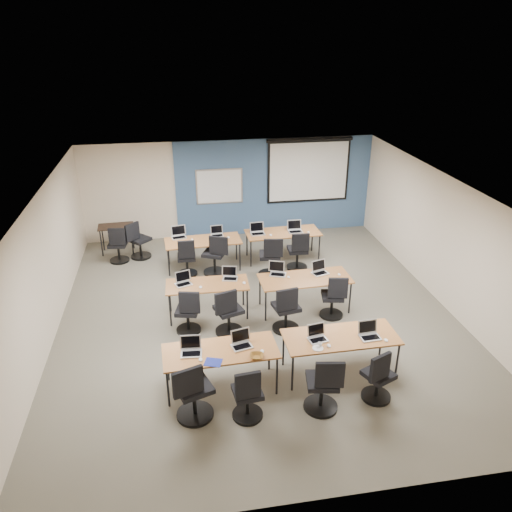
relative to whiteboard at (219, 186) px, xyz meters
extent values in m
cube|color=#6B6354|center=(0.30, -4.43, -1.45)|extent=(8.00, 9.00, 0.02)
cube|color=white|center=(0.30, -4.43, 1.25)|extent=(8.00, 9.00, 0.02)
cube|color=beige|center=(0.30, 0.07, -0.10)|extent=(8.00, 0.04, 2.70)
cube|color=beige|center=(0.30, -8.93, -0.10)|extent=(8.00, 0.04, 2.70)
cube|color=beige|center=(-3.70, -4.43, -0.10)|extent=(0.04, 9.00, 2.70)
cube|color=beige|center=(4.30, -4.43, -0.10)|extent=(0.04, 9.00, 2.70)
cube|color=#3D5977|center=(1.55, 0.04, -0.10)|extent=(5.50, 0.04, 2.70)
cube|color=#B9B9B9|center=(0.00, 0.00, 0.00)|extent=(1.28, 0.02, 0.98)
cube|color=white|center=(0.00, -0.01, 0.00)|extent=(1.20, 0.02, 0.90)
cube|color=black|center=(2.50, -0.02, 0.35)|extent=(2.32, 0.03, 1.82)
cube|color=white|center=(2.50, -0.03, 0.31)|extent=(2.20, 0.02, 1.62)
cylinder|color=black|center=(2.50, -0.03, 1.19)|extent=(2.40, 0.10, 0.10)
cube|color=brown|center=(-0.67, -6.54, -0.73)|extent=(1.85, 0.77, 0.03)
cylinder|color=black|center=(-1.54, -6.87, -1.10)|extent=(0.04, 0.04, 0.70)
cylinder|color=black|center=(0.19, -6.87, -1.10)|extent=(0.04, 0.04, 0.70)
cylinder|color=black|center=(-1.54, -6.22, -1.10)|extent=(0.04, 0.04, 0.70)
cylinder|color=black|center=(0.19, -6.22, -1.10)|extent=(0.04, 0.04, 0.70)
cube|color=brown|center=(1.36, -6.48, -0.73)|extent=(1.93, 0.80, 0.03)
cylinder|color=black|center=(0.46, -6.82, -1.10)|extent=(0.04, 0.04, 0.70)
cylinder|color=black|center=(2.27, -6.82, -1.10)|extent=(0.04, 0.04, 0.70)
cylinder|color=black|center=(0.46, -6.14, -1.10)|extent=(0.04, 0.04, 0.70)
cylinder|color=black|center=(2.27, -6.14, -1.10)|extent=(0.04, 0.04, 0.70)
cube|color=olive|center=(-0.70, -4.25, -0.73)|extent=(1.66, 0.69, 0.03)
cylinder|color=black|center=(-1.47, -4.54, -1.10)|extent=(0.04, 0.04, 0.70)
cylinder|color=black|center=(0.07, -4.54, -1.10)|extent=(0.04, 0.04, 0.70)
cylinder|color=black|center=(-1.47, -3.96, -1.10)|extent=(0.04, 0.04, 0.70)
cylinder|color=black|center=(0.07, -3.96, -1.10)|extent=(0.04, 0.04, 0.70)
cube|color=brown|center=(1.31, -4.33, -0.73)|extent=(1.89, 0.79, 0.03)
cylinder|color=black|center=(0.43, -4.66, -1.10)|extent=(0.04, 0.04, 0.70)
cylinder|color=black|center=(2.20, -4.66, -1.10)|extent=(0.04, 0.04, 0.70)
cylinder|color=black|center=(0.43, -3.99, -1.10)|extent=(0.04, 0.04, 0.70)
cylinder|color=black|center=(2.20, -3.99, -1.10)|extent=(0.04, 0.04, 0.70)
cube|color=brown|center=(-0.63, -1.99, -0.73)|extent=(1.83, 0.76, 0.03)
cylinder|color=black|center=(-1.48, -2.31, -1.10)|extent=(0.04, 0.04, 0.70)
cylinder|color=black|center=(0.23, -2.31, -1.10)|extent=(0.04, 0.04, 0.70)
cylinder|color=black|center=(-1.48, -1.67, -1.10)|extent=(0.04, 0.04, 0.70)
cylinder|color=black|center=(0.23, -1.67, -1.10)|extent=(0.04, 0.04, 0.70)
cube|color=brown|center=(1.40, -1.80, -0.73)|extent=(1.86, 0.78, 0.03)
cylinder|color=black|center=(0.53, -2.13, -1.10)|extent=(0.04, 0.04, 0.70)
cylinder|color=black|center=(2.27, -2.13, -1.10)|extent=(0.04, 0.04, 0.70)
cylinder|color=black|center=(0.53, -1.47, -1.10)|extent=(0.04, 0.04, 0.70)
cylinder|color=black|center=(2.27, -1.47, -1.10)|extent=(0.04, 0.04, 0.70)
cube|color=silver|center=(-1.14, -6.57, -0.71)|extent=(0.33, 0.24, 0.02)
cube|color=black|center=(-1.14, -6.59, -0.70)|extent=(0.28, 0.14, 0.00)
cube|color=silver|center=(-1.14, -6.44, -0.58)|extent=(0.33, 0.06, 0.23)
cube|color=black|center=(-1.14, -6.45, -0.58)|extent=(0.29, 0.04, 0.19)
ellipsoid|color=white|center=(-1.00, -6.75, -0.71)|extent=(0.07, 0.11, 0.04)
cylinder|color=black|center=(-1.15, -7.15, -1.42)|extent=(0.57, 0.57, 0.05)
cylinder|color=black|center=(-1.15, -7.15, -1.20)|extent=(0.06, 0.06, 0.51)
cube|color=black|center=(-1.15, -7.15, -0.90)|extent=(0.51, 0.51, 0.08)
cube|color=black|center=(-1.22, -7.36, -0.62)|extent=(0.46, 0.06, 0.44)
cube|color=silver|center=(-0.32, -6.51, -0.71)|extent=(0.33, 0.24, 0.02)
cube|color=black|center=(-0.32, -6.53, -0.70)|extent=(0.28, 0.14, 0.00)
cube|color=silver|center=(-0.32, -6.38, -0.58)|extent=(0.33, 0.06, 0.22)
cube|color=black|center=(-0.32, -6.39, -0.58)|extent=(0.29, 0.04, 0.18)
ellipsoid|color=white|center=(-0.02, -6.70, -0.71)|extent=(0.08, 0.11, 0.03)
cylinder|color=black|center=(-0.35, -7.29, -1.42)|extent=(0.48, 0.48, 0.05)
cylinder|color=black|center=(-0.35, -7.29, -1.24)|extent=(0.06, 0.06, 0.42)
cube|color=black|center=(-0.35, -7.29, -0.99)|extent=(0.42, 0.42, 0.08)
cube|color=black|center=(-0.37, -7.48, -0.71)|extent=(0.39, 0.06, 0.44)
cube|color=#B8B9C6|center=(0.95, -6.53, -0.71)|extent=(0.31, 0.22, 0.02)
cube|color=black|center=(0.95, -6.55, -0.70)|extent=(0.26, 0.13, 0.00)
cube|color=#B8B9C6|center=(0.95, -6.41, -0.59)|extent=(0.31, 0.06, 0.21)
cube|color=black|center=(0.95, -6.42, -0.59)|extent=(0.27, 0.04, 0.17)
ellipsoid|color=white|center=(1.08, -6.73, -0.71)|extent=(0.08, 0.11, 0.04)
cylinder|color=black|center=(0.81, -7.30, -1.42)|extent=(0.54, 0.54, 0.05)
cylinder|color=black|center=(0.81, -7.30, -1.21)|extent=(0.06, 0.06, 0.48)
cube|color=black|center=(0.81, -7.30, -0.93)|extent=(0.48, 0.48, 0.08)
cube|color=black|center=(0.85, -7.52, -0.65)|extent=(0.44, 0.06, 0.44)
cube|color=silver|center=(1.83, -6.61, -0.71)|extent=(0.33, 0.24, 0.02)
cube|color=black|center=(1.83, -6.63, -0.70)|extent=(0.28, 0.14, 0.00)
cube|color=silver|center=(1.83, -6.48, -0.58)|extent=(0.33, 0.06, 0.23)
cube|color=black|center=(1.83, -6.49, -0.58)|extent=(0.29, 0.04, 0.19)
ellipsoid|color=white|center=(2.06, -6.74, -0.71)|extent=(0.08, 0.11, 0.04)
cylinder|color=black|center=(1.76, -7.23, -1.42)|extent=(0.48, 0.48, 0.05)
cylinder|color=black|center=(1.76, -7.23, -1.24)|extent=(0.06, 0.06, 0.42)
cube|color=black|center=(1.76, -7.23, -0.99)|extent=(0.42, 0.42, 0.08)
cube|color=black|center=(1.68, -7.40, -0.71)|extent=(0.38, 0.06, 0.44)
cube|color=silver|center=(-1.18, -4.21, -0.71)|extent=(0.32, 0.23, 0.02)
cube|color=black|center=(-1.18, -4.23, -0.70)|extent=(0.27, 0.13, 0.00)
cube|color=silver|center=(-1.18, -4.08, -0.59)|extent=(0.32, 0.06, 0.22)
cube|color=black|center=(-1.18, -4.09, -0.59)|extent=(0.28, 0.04, 0.18)
ellipsoid|color=white|center=(-0.84, -4.38, -0.71)|extent=(0.08, 0.11, 0.04)
cylinder|color=black|center=(-1.14, -4.77, -1.42)|extent=(0.48, 0.48, 0.05)
cylinder|color=black|center=(-1.14, -4.77, -1.24)|extent=(0.06, 0.06, 0.43)
cube|color=black|center=(-1.14, -4.77, -0.98)|extent=(0.43, 0.43, 0.08)
cube|color=black|center=(-1.09, -4.96, -0.70)|extent=(0.39, 0.06, 0.44)
cube|color=silver|center=(-0.22, -4.12, -0.71)|extent=(0.31, 0.22, 0.02)
cube|color=black|center=(-0.22, -4.14, -0.70)|extent=(0.26, 0.13, 0.00)
cube|color=silver|center=(-0.22, -4.00, -0.59)|extent=(0.31, 0.06, 0.21)
cube|color=black|center=(-0.22, -4.01, -0.59)|extent=(0.27, 0.04, 0.17)
ellipsoid|color=white|center=(0.04, -4.35, -0.71)|extent=(0.08, 0.11, 0.04)
cylinder|color=black|center=(-0.36, -4.95, -1.42)|extent=(0.54, 0.54, 0.05)
cylinder|color=black|center=(-0.36, -4.95, -1.21)|extent=(0.06, 0.06, 0.48)
cube|color=black|center=(-0.36, -4.95, -0.93)|extent=(0.48, 0.48, 0.08)
cube|color=black|center=(-0.42, -5.16, -0.65)|extent=(0.44, 0.06, 0.44)
cube|color=#ADADAF|center=(0.78, -4.10, -0.71)|extent=(0.33, 0.24, 0.02)
cube|color=black|center=(0.78, -4.12, -0.70)|extent=(0.28, 0.14, 0.00)
cube|color=#ADADAF|center=(0.78, -3.97, -0.58)|extent=(0.33, 0.06, 0.23)
cube|color=black|center=(0.78, -3.97, -0.58)|extent=(0.29, 0.04, 0.19)
ellipsoid|color=white|center=(0.98, -4.25, -0.71)|extent=(0.08, 0.10, 0.03)
cylinder|color=black|center=(0.76, -5.03, -1.42)|extent=(0.53, 0.53, 0.05)
cylinder|color=black|center=(0.76, -5.03, -1.21)|extent=(0.06, 0.06, 0.47)
cube|color=black|center=(0.76, -5.03, -0.94)|extent=(0.47, 0.47, 0.08)
cube|color=black|center=(0.72, -5.24, -0.66)|extent=(0.43, 0.06, 0.44)
cube|color=#A8A8AA|center=(1.67, -4.19, -0.71)|extent=(0.33, 0.24, 0.02)
cube|color=black|center=(1.67, -4.21, -0.70)|extent=(0.28, 0.14, 0.00)
cube|color=#A8A8AA|center=(1.67, -4.06, -0.58)|extent=(0.33, 0.06, 0.23)
cube|color=black|center=(1.67, -4.07, -0.58)|extent=(0.29, 0.04, 0.19)
ellipsoid|color=white|center=(2.05, -4.31, -0.71)|extent=(0.08, 0.10, 0.03)
cylinder|color=black|center=(1.80, -4.70, -1.42)|extent=(0.48, 0.48, 0.05)
cylinder|color=black|center=(1.80, -4.70, -1.24)|extent=(0.06, 0.06, 0.43)
cube|color=black|center=(1.80, -4.70, -0.98)|extent=(0.43, 0.43, 0.08)
cube|color=black|center=(1.84, -4.89, -0.70)|extent=(0.39, 0.06, 0.44)
cube|color=#B3B4BB|center=(-1.20, -1.74, -0.71)|extent=(0.36, 0.26, 0.02)
cube|color=black|center=(-1.20, -1.76, -0.70)|extent=(0.30, 0.15, 0.00)
cube|color=#B3B4BB|center=(-1.20, -1.60, -0.57)|extent=(0.36, 0.07, 0.25)
cube|color=black|center=(-1.20, -1.61, -0.57)|extent=(0.31, 0.05, 0.20)
ellipsoid|color=white|center=(-0.88, -1.92, -0.71)|extent=(0.06, 0.09, 0.03)
cylinder|color=black|center=(-1.05, -2.31, -1.42)|extent=(0.48, 0.48, 0.05)
cylinder|color=black|center=(-1.05, -2.31, -1.24)|extent=(0.06, 0.06, 0.42)
cube|color=black|center=(-1.05, -2.31, -0.99)|extent=(0.42, 0.42, 0.08)
cube|color=black|center=(-1.05, -2.51, -0.71)|extent=(0.39, 0.06, 0.44)
cube|color=silver|center=(-0.26, -1.78, -0.71)|extent=(0.30, 0.22, 0.02)
cube|color=black|center=(-0.26, -1.80, -0.70)|extent=(0.26, 0.13, 0.00)
cube|color=silver|center=(-0.26, -1.66, -0.59)|extent=(0.30, 0.06, 0.21)
cube|color=black|center=(-0.26, -1.66, -0.59)|extent=(0.27, 0.04, 0.17)
ellipsoid|color=white|center=(0.00, -1.94, -0.71)|extent=(0.08, 0.11, 0.04)
cylinder|color=black|center=(-0.39, -2.35, -1.42)|extent=(0.56, 0.56, 0.05)
cylinder|color=black|center=(-0.39, -2.35, -1.20)|extent=(0.06, 0.06, 0.49)
cube|color=black|center=(-0.39, -2.35, -0.92)|extent=(0.49, 0.49, 0.08)
cube|color=black|center=(-0.30, -2.55, -0.64)|extent=(0.45, 0.06, 0.44)
cube|color=#B2B2B2|center=(0.75, -1.84, -0.71)|extent=(0.35, 0.26, 0.02)
cube|color=black|center=(0.75, -1.86, -0.70)|extent=(0.30, 0.15, 0.00)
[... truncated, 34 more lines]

